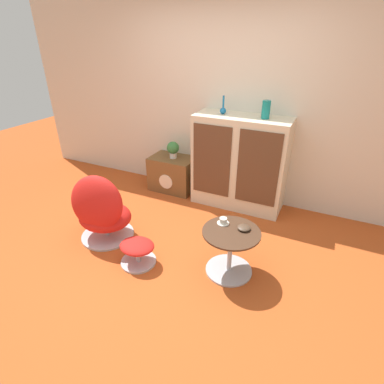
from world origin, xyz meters
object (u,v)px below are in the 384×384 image
at_px(ottoman, 137,249).
at_px(teacup, 223,221).
at_px(vase_inner_left, 266,110).
at_px(coffee_table, 230,250).
at_px(tv_console, 173,173).
at_px(egg_chair, 101,211).
at_px(potted_plant, 173,149).
at_px(bowl, 244,228).
at_px(vase_leftmost, 223,110).
at_px(sideboard, 239,163).

relative_size(ottoman, teacup, 3.08).
distance_m(vase_inner_left, teacup, 1.49).
distance_m(coffee_table, vase_inner_left, 1.70).
height_order(tv_console, vase_inner_left, vase_inner_left).
distance_m(tv_console, egg_chair, 1.46).
xyz_separation_m(coffee_table, potted_plant, (-1.36, 1.35, 0.38)).
relative_size(ottoman, bowl, 2.96).
distance_m(ottoman, coffee_table, 0.94).
xyz_separation_m(potted_plant, bowl, (1.45, -1.27, -0.15)).
height_order(egg_chair, potted_plant, egg_chair).
distance_m(ottoman, vase_inner_left, 2.14).
xyz_separation_m(tv_console, egg_chair, (-0.10, -1.45, 0.12)).
distance_m(egg_chair, vase_leftmost, 1.90).
bearing_deg(bowl, vase_inner_left, 98.25).
relative_size(egg_chair, potted_plant, 3.41).
bearing_deg(coffee_table, teacup, 141.52).
bearing_deg(ottoman, potted_plant, 105.98).
distance_m(egg_chair, coffee_table, 1.48).
bearing_deg(teacup, vase_inner_left, 88.65).
bearing_deg(bowl, egg_chair, -173.16).
height_order(teacup, bowl, teacup).
bearing_deg(bowl, potted_plant, 138.83).
relative_size(sideboard, coffee_table, 2.22).
xyz_separation_m(egg_chair, ottoman, (0.58, -0.18, -0.20)).
bearing_deg(coffee_table, potted_plant, 135.15).
distance_m(ottoman, teacup, 0.92).
bearing_deg(vase_leftmost, bowl, -60.42).
height_order(ottoman, vase_inner_left, vase_inner_left).
xyz_separation_m(teacup, bowl, (0.21, -0.01, -0.01)).
xyz_separation_m(sideboard, bowl, (0.45, -1.25, -0.11)).
relative_size(potted_plant, teacup, 2.04).
height_order(tv_console, teacup, teacup).
xyz_separation_m(egg_chair, vase_leftmost, (0.85, 1.44, 0.90)).
bearing_deg(egg_chair, ottoman, -17.08).
bearing_deg(vase_inner_left, tv_console, 179.29).
height_order(coffee_table, vase_inner_left, vase_inner_left).
bearing_deg(coffee_table, vase_leftmost, 114.86).
height_order(sideboard, egg_chair, sideboard).
xyz_separation_m(ottoman, bowl, (0.98, 0.37, 0.33)).
xyz_separation_m(tv_console, vase_inner_left, (1.28, -0.02, 1.07)).
bearing_deg(bowl, teacup, 176.85).
height_order(egg_chair, teacup, egg_chair).
height_order(egg_chair, coffee_table, egg_chair).
xyz_separation_m(vase_leftmost, bowl, (0.71, -1.25, -0.78)).
relative_size(coffee_table, teacup, 4.63).
relative_size(tv_console, teacup, 5.50).
relative_size(potted_plant, bowl, 1.96).
bearing_deg(teacup, ottoman, -153.84).
height_order(tv_console, ottoman, tv_console).
bearing_deg(egg_chair, tv_console, 85.94).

